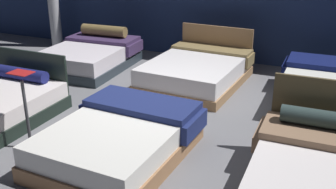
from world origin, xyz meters
name	(u,v)px	position (x,y,z in m)	size (l,w,h in m)	color
ground_plane	(160,121)	(0.00, 0.00, -0.01)	(18.00, 18.00, 0.02)	slate
bed_1	(120,139)	(0.00, -1.13, 0.24)	(1.60, 2.01, 0.53)	#976B47
bed_2	(328,180)	(2.37, -1.08, 0.26)	(1.66, 2.06, 1.02)	brown
bed_3	(90,56)	(-2.38, 1.74, 0.26)	(1.61, 2.05, 0.76)	#273038
bed_4	(197,71)	(-0.05, 1.73, 0.24)	(1.69, 2.17, 0.88)	#926C48
bed_5	(334,89)	(2.30, 1.69, 0.25)	(1.76, 2.05, 0.56)	black
price_sign	(27,120)	(-1.17, -1.41, 0.39)	(0.28, 0.24, 1.02)	#3F3F44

